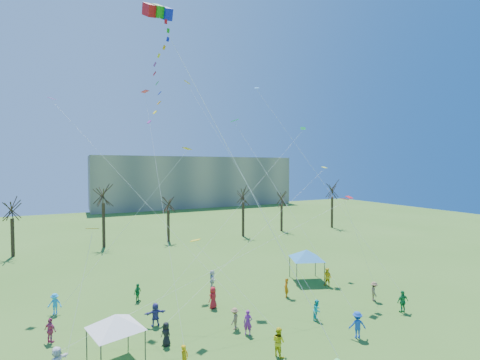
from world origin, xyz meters
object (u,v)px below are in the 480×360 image
big_box_kite (164,73)px  distant_building (196,181)px  canopy_tent_blue (307,254)px  canopy_tent_white (115,322)px

big_box_kite → distant_building: bearing=69.7°
big_box_kite → canopy_tent_blue: size_ratio=5.98×
big_box_kite → canopy_tent_white: bearing=-150.4°
big_box_kite → canopy_tent_white: big_box_kite is taller
canopy_tent_white → canopy_tent_blue: 20.64m
big_box_kite → canopy_tent_blue: bearing=16.3°
big_box_kite → canopy_tent_white: size_ratio=6.36×
canopy_tent_white → big_box_kite: bearing=29.6°
canopy_tent_white → distant_building: bearing=67.9°
distant_building → canopy_tent_white: 83.40m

